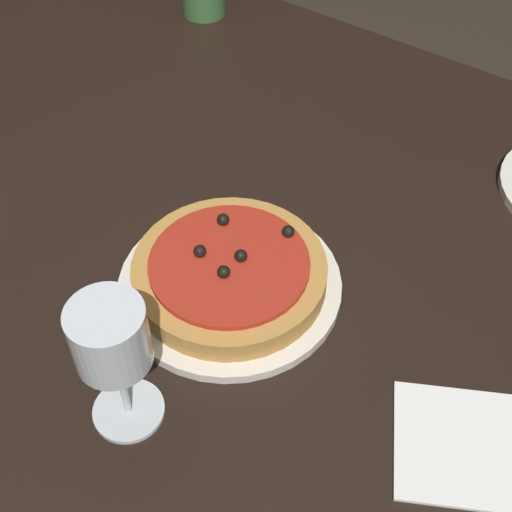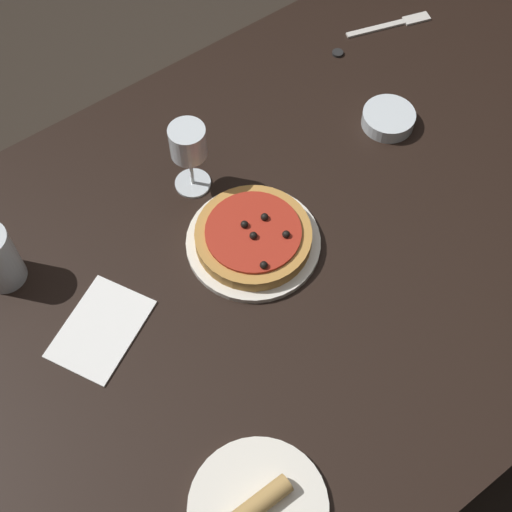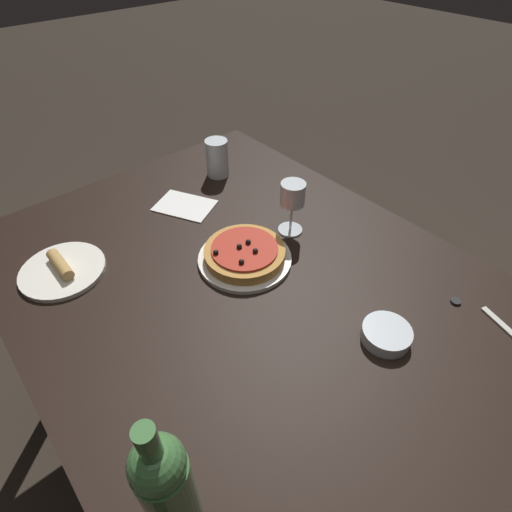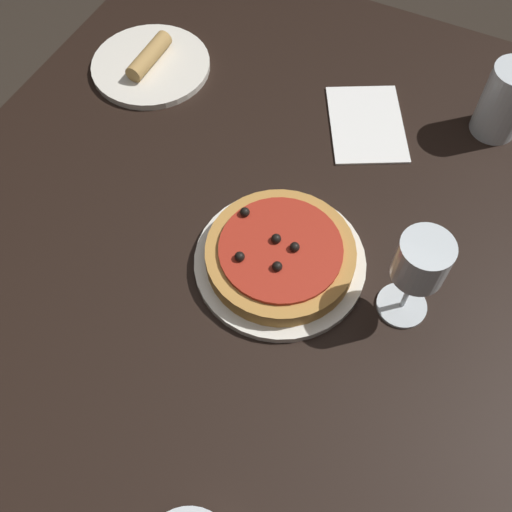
{
  "view_description": "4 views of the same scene",
  "coord_description": "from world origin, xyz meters",
  "px_view_note": "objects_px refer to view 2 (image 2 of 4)",
  "views": [
    {
      "loc": [
        0.44,
        -0.43,
        1.38
      ],
      "look_at": [
        0.14,
        -0.0,
        0.79
      ],
      "focal_mm": 50.0,
      "sensor_mm": 36.0,
      "label": 1
    },
    {
      "loc": [
        0.53,
        0.51,
        1.86
      ],
      "look_at": [
        0.16,
        -0.0,
        0.81
      ],
      "focal_mm": 50.0,
      "sensor_mm": 36.0,
      "label": 2
    },
    {
      "loc": [
        -0.46,
        0.43,
        1.48
      ],
      "look_at": [
        0.1,
        -0.05,
        0.8
      ],
      "focal_mm": 28.0,
      "sensor_mm": 36.0,
      "label": 3
    },
    {
      "loc": [
        -0.27,
        -0.2,
        1.51
      ],
      "look_at": [
        0.09,
        -0.02,
        0.84
      ],
      "focal_mm": 42.0,
      "sensor_mm": 36.0,
      "label": 4
    }
  ],
  "objects_px": {
    "side_bowl": "(388,119)",
    "pizza": "(253,236)",
    "side_plate": "(258,507)",
    "fork": "(394,24)",
    "wine_glass": "(188,146)",
    "bottle_cap": "(338,53)",
    "dinner_plate": "(253,242)",
    "dining_table": "(321,247)"
  },
  "relations": [
    {
      "from": "pizza",
      "to": "wine_glass",
      "type": "relative_size",
      "value": 1.35
    },
    {
      "from": "dining_table",
      "to": "bottle_cap",
      "type": "height_order",
      "value": "bottle_cap"
    },
    {
      "from": "side_bowl",
      "to": "side_plate",
      "type": "distance_m",
      "value": 0.79
    },
    {
      "from": "side_bowl",
      "to": "pizza",
      "type": "bearing_deg",
      "value": 10.29
    },
    {
      "from": "dining_table",
      "to": "side_bowl",
      "type": "distance_m",
      "value": 0.29
    },
    {
      "from": "wine_glass",
      "to": "side_plate",
      "type": "height_order",
      "value": "wine_glass"
    },
    {
      "from": "dining_table",
      "to": "bottle_cap",
      "type": "bearing_deg",
      "value": -132.95
    },
    {
      "from": "dinner_plate",
      "to": "pizza",
      "type": "distance_m",
      "value": 0.02
    },
    {
      "from": "pizza",
      "to": "side_bowl",
      "type": "bearing_deg",
      "value": -169.71
    },
    {
      "from": "dining_table",
      "to": "dinner_plate",
      "type": "bearing_deg",
      "value": -17.89
    },
    {
      "from": "side_bowl",
      "to": "fork",
      "type": "height_order",
      "value": "side_bowl"
    },
    {
      "from": "pizza",
      "to": "wine_glass",
      "type": "distance_m",
      "value": 0.2
    },
    {
      "from": "pizza",
      "to": "bottle_cap",
      "type": "bearing_deg",
      "value": -146.98
    },
    {
      "from": "wine_glass",
      "to": "side_plate",
      "type": "bearing_deg",
      "value": 65.2
    },
    {
      "from": "side_plate",
      "to": "dinner_plate",
      "type": "bearing_deg",
      "value": -125.5
    },
    {
      "from": "side_bowl",
      "to": "fork",
      "type": "relative_size",
      "value": 0.54
    },
    {
      "from": "pizza",
      "to": "wine_glass",
      "type": "height_order",
      "value": "wine_glass"
    },
    {
      "from": "pizza",
      "to": "side_plate",
      "type": "height_order",
      "value": "pizza"
    },
    {
      "from": "wine_glass",
      "to": "bottle_cap",
      "type": "distance_m",
      "value": 0.47
    },
    {
      "from": "wine_glass",
      "to": "side_bowl",
      "type": "relative_size",
      "value": 1.46
    },
    {
      "from": "dinner_plate",
      "to": "dining_table",
      "type": "bearing_deg",
      "value": 162.11
    },
    {
      "from": "dining_table",
      "to": "wine_glass",
      "type": "bearing_deg",
      "value": -56.77
    },
    {
      "from": "pizza",
      "to": "side_plate",
      "type": "bearing_deg",
      "value": 54.48
    },
    {
      "from": "side_bowl",
      "to": "bottle_cap",
      "type": "height_order",
      "value": "side_bowl"
    },
    {
      "from": "pizza",
      "to": "wine_glass",
      "type": "bearing_deg",
      "value": -86.05
    },
    {
      "from": "side_plate",
      "to": "wine_glass",
      "type": "bearing_deg",
      "value": -114.8
    },
    {
      "from": "dining_table",
      "to": "side_bowl",
      "type": "relative_size",
      "value": 14.21
    },
    {
      "from": "fork",
      "to": "side_plate",
      "type": "xyz_separation_m",
      "value": [
        0.86,
        0.65,
        0.01
      ]
    },
    {
      "from": "side_bowl",
      "to": "fork",
      "type": "distance_m",
      "value": 0.29
    },
    {
      "from": "dining_table",
      "to": "fork",
      "type": "xyz_separation_m",
      "value": [
        -0.46,
        -0.32,
        0.08
      ]
    },
    {
      "from": "wine_glass",
      "to": "side_plate",
      "type": "xyz_separation_m",
      "value": [
        0.25,
        0.55,
        -0.1
      ]
    },
    {
      "from": "dinner_plate",
      "to": "pizza",
      "type": "xyz_separation_m",
      "value": [
        -0.0,
        0.0,
        0.02
      ]
    },
    {
      "from": "bottle_cap",
      "to": "dining_table",
      "type": "bearing_deg",
      "value": 47.05
    },
    {
      "from": "dinner_plate",
      "to": "side_bowl",
      "type": "relative_size",
      "value": 2.3
    },
    {
      "from": "pizza",
      "to": "side_plate",
      "type": "relative_size",
      "value": 1.0
    },
    {
      "from": "dinner_plate",
      "to": "fork",
      "type": "bearing_deg",
      "value": -154.94
    },
    {
      "from": "dinner_plate",
      "to": "bottle_cap",
      "type": "xyz_separation_m",
      "value": [
        -0.43,
        -0.28,
        -0.0
      ]
    },
    {
      "from": "side_bowl",
      "to": "dinner_plate",
      "type": "bearing_deg",
      "value": 10.26
    },
    {
      "from": "wine_glass",
      "to": "fork",
      "type": "bearing_deg",
      "value": -170.62
    },
    {
      "from": "dining_table",
      "to": "side_bowl",
      "type": "height_order",
      "value": "side_bowl"
    },
    {
      "from": "fork",
      "to": "bottle_cap",
      "type": "distance_m",
      "value": 0.16
    },
    {
      "from": "dinner_plate",
      "to": "wine_glass",
      "type": "height_order",
      "value": "wine_glass"
    }
  ]
}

